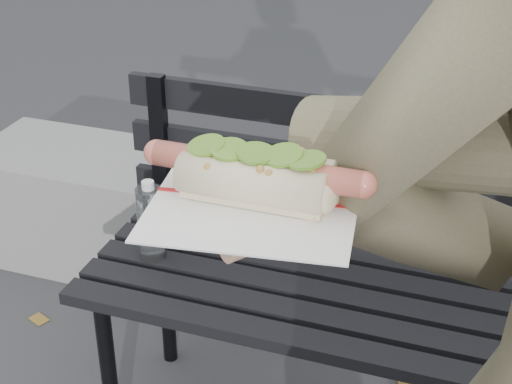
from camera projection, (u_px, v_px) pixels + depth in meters
The scene contains 3 objects.
park_bench at pixel (399, 271), 1.81m from camera, with size 1.50×0.44×0.88m.
concrete_block at pixel (149, 216), 2.67m from camera, with size 1.20×0.40×0.40m, color slate.
held_hotdog at pixel (471, 162), 0.71m from camera, with size 0.62×0.30×0.20m.
Camera 1 is at (0.12, -0.52, 1.55)m, focal length 55.00 mm.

